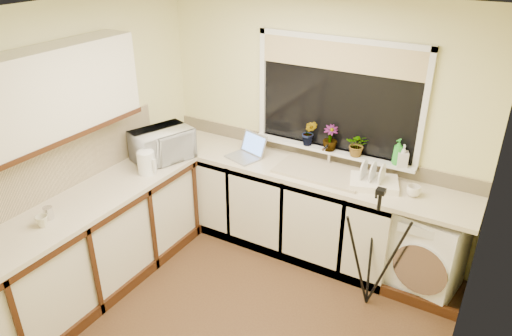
% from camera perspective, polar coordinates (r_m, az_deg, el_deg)
% --- Properties ---
extents(floor, '(3.20, 3.20, 0.00)m').
position_cam_1_polar(floor, '(4.19, -2.49, -17.63)').
color(floor, '#503720').
rests_on(floor, ground).
extents(ceiling, '(3.20, 3.20, 0.00)m').
position_cam_1_polar(ceiling, '(3.04, -3.43, 17.69)').
color(ceiling, white).
rests_on(ceiling, ground).
extents(wall_back, '(3.20, 0.00, 3.20)m').
position_cam_1_polar(wall_back, '(4.65, 7.19, 5.02)').
color(wall_back, beige).
rests_on(wall_back, ground).
extents(wall_front, '(3.20, 0.00, 3.20)m').
position_cam_1_polar(wall_front, '(2.57, -22.12, -16.98)').
color(wall_front, beige).
rests_on(wall_front, ground).
extents(wall_left, '(0.00, 3.00, 3.00)m').
position_cam_1_polar(wall_left, '(4.44, -20.52, 2.41)').
color(wall_left, beige).
rests_on(wall_left, ground).
extents(wall_right, '(0.00, 3.00, 3.00)m').
position_cam_1_polar(wall_right, '(3.02, 23.98, -10.10)').
color(wall_right, beige).
rests_on(wall_right, ground).
extents(base_cabinet_back, '(2.55, 0.60, 0.86)m').
position_cam_1_polar(base_cabinet_back, '(4.88, 1.75, -4.08)').
color(base_cabinet_back, silver).
rests_on(base_cabinet_back, floor).
extents(base_cabinet_left, '(0.54, 2.40, 0.86)m').
position_cam_1_polar(base_cabinet_left, '(4.45, -19.25, -9.15)').
color(base_cabinet_left, silver).
rests_on(base_cabinet_left, floor).
extents(worktop_back, '(3.20, 0.60, 0.04)m').
position_cam_1_polar(worktop_back, '(4.54, 5.42, -0.22)').
color(worktop_back, beige).
rests_on(worktop_back, base_cabinet_back).
extents(worktop_left, '(0.60, 2.40, 0.04)m').
position_cam_1_polar(worktop_left, '(4.21, -20.15, -4.15)').
color(worktop_left, beige).
rests_on(worktop_left, base_cabinet_left).
extents(upper_cabinet, '(0.28, 1.90, 0.70)m').
position_cam_1_polar(upper_cabinet, '(3.88, -25.28, 7.28)').
color(upper_cabinet, silver).
rests_on(upper_cabinet, wall_left).
extents(splashback_left, '(0.02, 2.40, 0.45)m').
position_cam_1_polar(splashback_left, '(4.31, -23.17, -0.28)').
color(splashback_left, beige).
rests_on(splashback_left, wall_left).
extents(splashback_back, '(3.20, 0.02, 0.14)m').
position_cam_1_polar(splashback_back, '(4.74, 6.96, 2.11)').
color(splashback_back, beige).
rests_on(splashback_back, wall_back).
extents(window_glass, '(1.50, 0.02, 1.00)m').
position_cam_1_polar(window_glass, '(4.46, 9.72, 8.34)').
color(window_glass, black).
rests_on(window_glass, wall_back).
extents(window_blind, '(1.50, 0.02, 0.25)m').
position_cam_1_polar(window_blind, '(4.34, 9.98, 12.95)').
color(window_blind, tan).
rests_on(window_blind, wall_back).
extents(windowsill, '(1.60, 0.14, 0.03)m').
position_cam_1_polar(windowsill, '(4.60, 8.98, 2.06)').
color(windowsill, white).
rests_on(windowsill, wall_back).
extents(sink, '(0.82, 0.46, 0.03)m').
position_cam_1_polar(sink, '(4.46, 7.76, -0.42)').
color(sink, tan).
rests_on(sink, worktop_back).
extents(faucet, '(0.03, 0.03, 0.24)m').
position_cam_1_polar(faucet, '(4.56, 8.73, 1.66)').
color(faucet, silver).
rests_on(faucet, worktop_back).
extents(washing_machine, '(0.65, 0.63, 0.80)m').
position_cam_1_polar(washing_machine, '(4.52, 19.82, -9.14)').
color(washing_machine, white).
rests_on(washing_machine, floor).
extents(laptop, '(0.38, 0.38, 0.22)m').
position_cam_1_polar(laptop, '(4.72, -1.00, 2.02)').
color(laptop, '#93939A').
rests_on(laptop, worktop_back).
extents(kettle, '(0.16, 0.16, 0.21)m').
position_cam_1_polar(kettle, '(4.48, -12.95, 0.59)').
color(kettle, white).
rests_on(kettle, worktop_left).
extents(dish_rack, '(0.49, 0.42, 0.06)m').
position_cam_1_polar(dish_rack, '(4.31, 13.87, -1.75)').
color(dish_rack, white).
rests_on(dish_rack, worktop_back).
extents(tripod, '(0.64, 0.64, 1.13)m').
position_cam_1_polar(tripod, '(4.09, 13.79, -9.39)').
color(tripod, black).
rests_on(tripod, floor).
extents(steel_jar, '(0.07, 0.07, 0.10)m').
position_cam_1_polar(steel_jar, '(4.05, -23.51, -4.95)').
color(steel_jar, silver).
rests_on(steel_jar, worktop_left).
extents(microwave, '(0.54, 0.64, 0.30)m').
position_cam_1_polar(microwave, '(4.72, -11.11, 2.75)').
color(microwave, silver).
rests_on(microwave, worktop_left).
extents(plant_b, '(0.16, 0.14, 0.26)m').
position_cam_1_polar(plant_b, '(4.60, 6.38, 4.19)').
color(plant_b, '#999999').
rests_on(plant_b, windowsill).
extents(plant_c, '(0.18, 0.18, 0.24)m').
position_cam_1_polar(plant_c, '(4.52, 8.83, 3.54)').
color(plant_c, '#999999').
rests_on(plant_c, windowsill).
extents(plant_d, '(0.23, 0.21, 0.22)m').
position_cam_1_polar(plant_d, '(4.45, 12.01, 2.73)').
color(plant_d, '#999999').
rests_on(plant_d, windowsill).
extents(soap_bottle_green, '(0.12, 0.12, 0.24)m').
position_cam_1_polar(soap_bottle_green, '(4.38, 16.57, 1.86)').
color(soap_bottle_green, green).
rests_on(soap_bottle_green, windowsill).
extents(soap_bottle_clear, '(0.12, 0.12, 0.20)m').
position_cam_1_polar(soap_bottle_clear, '(4.37, 17.13, 1.43)').
color(soap_bottle_clear, '#999999').
rests_on(soap_bottle_clear, windowsill).
extents(cup_back, '(0.14, 0.14, 0.09)m').
position_cam_1_polar(cup_back, '(4.24, 18.26, -2.63)').
color(cup_back, white).
rests_on(cup_back, worktop_back).
extents(cup_left, '(0.12, 0.12, 0.09)m').
position_cam_1_polar(cup_left, '(3.97, -24.16, -5.81)').
color(cup_left, beige).
rests_on(cup_left, worktop_left).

